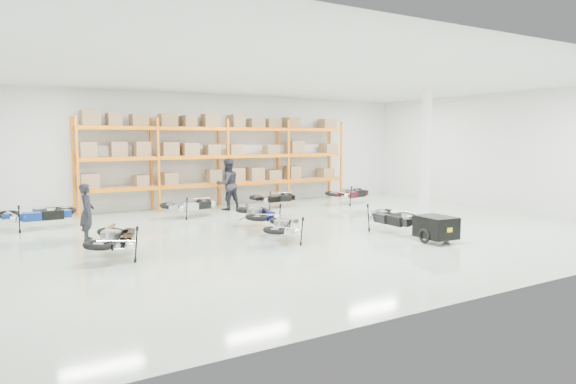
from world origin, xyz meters
TOP-DOWN VIEW (x-y plane):
  - room at (0.00, 0.00)m, footprint 18.00×18.00m
  - pallet_rack at (-0.00, 6.45)m, footprint 11.28×0.98m
  - structural_column at (5.20, 0.50)m, footprint 0.25×0.25m
  - moto_blue_centre at (-1.34, 0.93)m, footprint 1.41×2.08m
  - moto_silver_left at (-1.62, -1.12)m, footprint 1.68×1.88m
  - moto_black_far_left at (-5.90, -0.72)m, footprint 1.55×2.09m
  - moto_touring_right at (1.74, -1.66)m, footprint 1.07×1.95m
  - trailer at (1.74, -3.26)m, footprint 0.87×1.65m
  - moto_back_a at (-7.03, 4.36)m, footprint 1.92×0.97m
  - moto_back_b at (-2.24, 4.26)m, footprint 1.95×1.29m
  - moto_back_c at (1.46, 4.85)m, footprint 1.68×0.83m
  - moto_back_d at (4.72, 4.25)m, footprint 2.03×1.29m
  - person_left at (-6.07, 1.80)m, footprint 0.51×0.64m
  - person_back at (-0.37, 5.25)m, footprint 1.04×0.86m

SIDE VIEW (x-z plane):
  - trailer at x=1.74m, z-range 0.06..0.75m
  - moto_back_c at x=1.46m, z-range -0.03..1.05m
  - moto_silver_left at x=-1.62m, z-range -0.03..1.07m
  - moto_back_b at x=-2.24m, z-range -0.03..1.13m
  - moto_black_far_left at x=-5.90m, z-range -0.03..1.18m
  - moto_back_d at x=4.72m, z-range -0.03..1.18m
  - moto_touring_right at x=1.74m, z-range -0.03..1.19m
  - moto_blue_centre at x=-1.34m, z-range -0.03..1.19m
  - moto_back_a at x=-7.03m, z-range -0.03..1.20m
  - person_left at x=-6.07m, z-range 0.00..1.54m
  - person_back at x=-0.37m, z-range 0.00..1.97m
  - room at x=0.00m, z-range -6.75..11.25m
  - structural_column at x=5.20m, z-range 0.00..4.50m
  - pallet_rack at x=0.00m, z-range 0.45..4.07m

